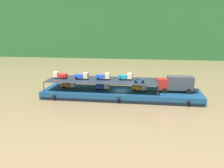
# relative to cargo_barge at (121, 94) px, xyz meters

# --- Properties ---
(ground_plane) EXTENTS (400.00, 400.00, 0.00)m
(ground_plane) POSITION_rel_cargo_barge_xyz_m (0.00, 0.02, -0.75)
(ground_plane) COLOR olive
(hillside_far_bank) EXTENTS (148.64, 28.79, 35.88)m
(hillside_far_bank) POSITION_rel_cargo_barge_xyz_m (0.00, 73.69, 19.46)
(hillside_far_bank) COLOR #235628
(hillside_far_bank) RESTS_ON ground
(cargo_barge) EXTENTS (31.01, 8.45, 1.50)m
(cargo_barge) POSITION_rel_cargo_barge_xyz_m (0.00, 0.00, 0.00)
(cargo_barge) COLOR navy
(cargo_barge) RESTS_ON ground
(covered_lorry) EXTENTS (7.92, 2.56, 3.10)m
(covered_lorry) POSITION_rel_cargo_barge_xyz_m (10.52, 0.09, 2.45)
(covered_lorry) COLOR maroon
(covered_lorry) RESTS_ON cargo_barge
(cargo_rack) EXTENTS (21.81, 7.12, 2.00)m
(cargo_rack) POSITION_rel_cargo_barge_xyz_m (-3.80, 0.02, 2.69)
(cargo_rack) COLOR #232833
(cargo_rack) RESTS_ON cargo_barge
(mini_truck_lower_stern) EXTENTS (2.76, 1.23, 1.38)m
(mini_truck_lower_stern) POSITION_rel_cargo_barge_xyz_m (-10.81, 0.20, 1.44)
(mini_truck_lower_stern) COLOR orange
(mini_truck_lower_stern) RESTS_ON cargo_barge
(mini_truck_lower_aft) EXTENTS (2.77, 1.25, 1.38)m
(mini_truck_lower_aft) POSITION_rel_cargo_barge_xyz_m (-3.81, 0.01, 1.44)
(mini_truck_lower_aft) COLOR #1E47B7
(mini_truck_lower_aft) RESTS_ON cargo_barge
(mini_truck_lower_mid) EXTENTS (2.79, 1.29, 1.38)m
(mini_truck_lower_mid) POSITION_rel_cargo_barge_xyz_m (3.60, 0.08, 1.44)
(mini_truck_lower_mid) COLOR gold
(mini_truck_lower_mid) RESTS_ON cargo_barge
(mini_truck_upper_stern) EXTENTS (2.76, 1.23, 1.38)m
(mini_truck_upper_stern) POSITION_rel_cargo_barge_xyz_m (-12.58, -0.05, 3.44)
(mini_truck_upper_stern) COLOR red
(mini_truck_upper_stern) RESTS_ON cargo_rack
(mini_truck_upper_mid) EXTENTS (2.78, 1.27, 1.38)m
(mini_truck_upper_mid) POSITION_rel_cargo_barge_xyz_m (-7.92, -0.23, 3.44)
(mini_truck_upper_mid) COLOR #1E47B7
(mini_truck_upper_mid) RESTS_ON cargo_rack
(mini_truck_upper_fore) EXTENTS (2.80, 1.30, 1.38)m
(mini_truck_upper_fore) POSITION_rel_cargo_barge_xyz_m (-3.64, 0.06, 3.44)
(mini_truck_upper_fore) COLOR #1E47B7
(mini_truck_upper_fore) RESTS_ON cargo_rack
(mini_truck_upper_bow) EXTENTS (2.78, 1.26, 1.38)m
(mini_truck_upper_bow) POSITION_rel_cargo_barge_xyz_m (0.78, 0.56, 3.44)
(mini_truck_upper_bow) COLOR teal
(mini_truck_upper_bow) RESTS_ON cargo_rack
(motorcycle_upper_port) EXTENTS (1.90, 0.55, 0.87)m
(motorcycle_upper_port) POSITION_rel_cargo_barge_xyz_m (3.56, -2.12, 3.18)
(motorcycle_upper_port) COLOR black
(motorcycle_upper_port) RESTS_ON cargo_rack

